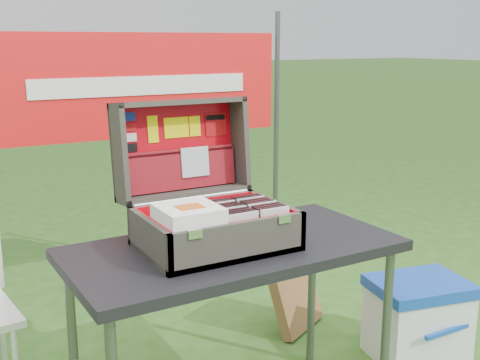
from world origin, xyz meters
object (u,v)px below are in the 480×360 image
table (233,338)px  cooler (417,319)px  suitcase (208,176)px  cardboard_box (295,295)px

table → cooler: 1.07m
table → cooler: (1.05, 0.04, -0.19)m
cooler → table: bearing=-166.4°
table → suitcase: size_ratio=2.28×
table → suitcase: suitcase is taller
suitcase → table: bearing=-41.0°
suitcase → cooler: size_ratio=1.21×
table → suitcase: (-0.07, 0.06, 0.65)m
table → cardboard_box: (0.71, 0.59, -0.20)m
table → cooler: size_ratio=2.74×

